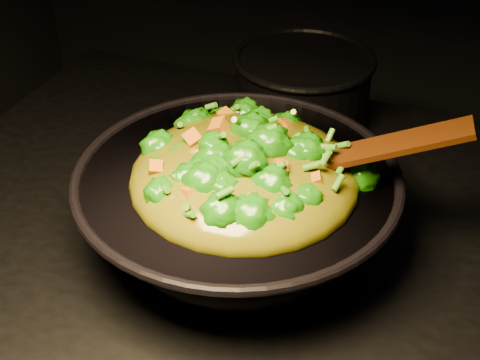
% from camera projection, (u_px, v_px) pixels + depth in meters
% --- Properties ---
extents(wok, '(0.44, 0.44, 0.12)m').
position_uv_depth(wok, '(237.00, 210.00, 0.92)').
color(wok, black).
rests_on(wok, stovetop).
extents(stir_fry, '(0.35, 0.35, 0.10)m').
position_uv_depth(stir_fry, '(244.00, 148.00, 0.85)').
color(stir_fry, '#1C6E07').
rests_on(stir_fry, wok).
extents(spatula, '(0.28, 0.10, 0.12)m').
position_uv_depth(spatula, '(351.00, 154.00, 0.84)').
color(spatula, '#380F04').
rests_on(spatula, wok).
extents(back_pot, '(0.25, 0.25, 0.14)m').
position_uv_depth(back_pot, '(302.00, 90.00, 1.19)').
color(back_pot, black).
rests_on(back_pot, stovetop).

